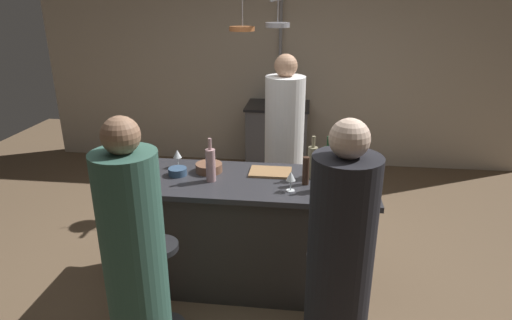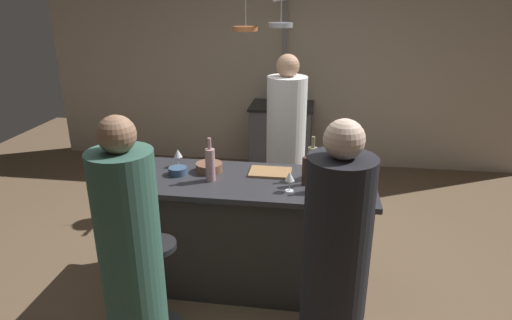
# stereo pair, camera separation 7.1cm
# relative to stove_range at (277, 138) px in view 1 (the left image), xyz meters

# --- Properties ---
(ground_plane) EXTENTS (9.00, 9.00, 0.00)m
(ground_plane) POSITION_rel_stove_range_xyz_m (0.00, -2.45, -0.45)
(ground_plane) COLOR brown
(back_wall) EXTENTS (6.40, 0.16, 2.60)m
(back_wall) POSITION_rel_stove_range_xyz_m (0.00, 0.40, 0.85)
(back_wall) COLOR #BCAD99
(back_wall) RESTS_ON ground_plane
(kitchen_island) EXTENTS (1.80, 0.72, 0.90)m
(kitchen_island) POSITION_rel_stove_range_xyz_m (0.00, -2.45, 0.01)
(kitchen_island) COLOR #332D2B
(kitchen_island) RESTS_ON ground_plane
(stove_range) EXTENTS (0.80, 0.64, 0.89)m
(stove_range) POSITION_rel_stove_range_xyz_m (0.00, 0.00, 0.00)
(stove_range) COLOR #47474C
(stove_range) RESTS_ON ground_plane
(chef) EXTENTS (0.36, 0.36, 1.71)m
(chef) POSITION_rel_stove_range_xyz_m (0.17, -1.55, 0.35)
(chef) COLOR white
(chef) RESTS_ON ground_plane
(bar_stool_right) EXTENTS (0.28, 0.28, 0.68)m
(bar_stool_right) POSITION_rel_stove_range_xyz_m (0.54, -3.07, -0.07)
(bar_stool_right) COLOR #4C4C51
(bar_stool_right) RESTS_ON ground_plane
(guest_right) EXTENTS (0.35, 0.35, 1.65)m
(guest_right) POSITION_rel_stove_range_xyz_m (0.58, -3.41, 0.32)
(guest_right) COLOR black
(guest_right) RESTS_ON ground_plane
(bar_stool_left) EXTENTS (0.28, 0.28, 0.68)m
(bar_stool_left) POSITION_rel_stove_range_xyz_m (-0.54, -3.07, -0.07)
(bar_stool_left) COLOR #4C4C51
(bar_stool_left) RESTS_ON ground_plane
(guest_left) EXTENTS (0.35, 0.35, 1.64)m
(guest_left) POSITION_rel_stove_range_xyz_m (-0.53, -3.46, 0.31)
(guest_left) COLOR #33594C
(guest_left) RESTS_ON ground_plane
(overhead_pot_rack) EXTENTS (0.60, 1.39, 2.17)m
(overhead_pot_rack) POSITION_rel_stove_range_xyz_m (-0.06, -0.45, 1.19)
(overhead_pot_rack) COLOR gray
(overhead_pot_rack) RESTS_ON ground_plane
(cutting_board) EXTENTS (0.32, 0.22, 0.02)m
(cutting_board) POSITION_rel_stove_range_xyz_m (0.11, -2.31, 0.46)
(cutting_board) COLOR #997047
(cutting_board) RESTS_ON kitchen_island
(pepper_mill) EXTENTS (0.05, 0.05, 0.21)m
(pepper_mill) POSITION_rel_stove_range_xyz_m (0.38, -2.49, 0.56)
(pepper_mill) COLOR #382319
(pepper_mill) RESTS_ON kitchen_island
(wine_bottle_green) EXTENTS (0.07, 0.07, 0.30)m
(wine_bottle_green) POSITION_rel_stove_range_xyz_m (0.54, -2.28, 0.57)
(wine_bottle_green) COLOR #193D23
(wine_bottle_green) RESTS_ON kitchen_island
(wine_bottle_amber) EXTENTS (0.07, 0.07, 0.32)m
(wine_bottle_amber) POSITION_rel_stove_range_xyz_m (0.54, -2.56, 0.58)
(wine_bottle_amber) COLOR brown
(wine_bottle_amber) RESTS_ON kitchen_island
(wine_bottle_red) EXTENTS (0.07, 0.07, 0.29)m
(wine_bottle_red) POSITION_rel_stove_range_xyz_m (0.79, -2.67, 0.56)
(wine_bottle_red) COLOR #143319
(wine_bottle_red) RESTS_ON kitchen_island
(wine_bottle_rose) EXTENTS (0.07, 0.07, 0.33)m
(wine_bottle_rose) POSITION_rel_stove_range_xyz_m (-0.31, -2.51, 0.58)
(wine_bottle_rose) COLOR #B78C8E
(wine_bottle_rose) RESTS_ON kitchen_island
(wine_bottle_white) EXTENTS (0.07, 0.07, 0.33)m
(wine_bottle_white) POSITION_rel_stove_range_xyz_m (0.43, -2.37, 0.58)
(wine_bottle_white) COLOR gray
(wine_bottle_white) RESTS_ON kitchen_island
(wine_glass_near_right_guest) EXTENTS (0.07, 0.07, 0.15)m
(wine_glass_near_right_guest) POSITION_rel_stove_range_xyz_m (-0.63, -2.27, 0.56)
(wine_glass_near_right_guest) COLOR silver
(wine_glass_near_right_guest) RESTS_ON kitchen_island
(wine_glass_near_left_guest) EXTENTS (0.07, 0.07, 0.15)m
(wine_glass_near_left_guest) POSITION_rel_stove_range_xyz_m (0.28, -2.62, 0.56)
(wine_glass_near_left_guest) COLOR silver
(wine_glass_near_left_guest) RESTS_ON kitchen_island
(mixing_bowl_blue) EXTENTS (0.14, 0.14, 0.06)m
(mixing_bowl_blue) POSITION_rel_stove_range_xyz_m (-0.59, -2.43, 0.48)
(mixing_bowl_blue) COLOR #334C6B
(mixing_bowl_blue) RESTS_ON kitchen_island
(mixing_bowl_wooden) EXTENTS (0.21, 0.21, 0.07)m
(mixing_bowl_wooden) POSITION_rel_stove_range_xyz_m (-0.36, -2.34, 0.49)
(mixing_bowl_wooden) COLOR brown
(mixing_bowl_wooden) RESTS_ON kitchen_island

